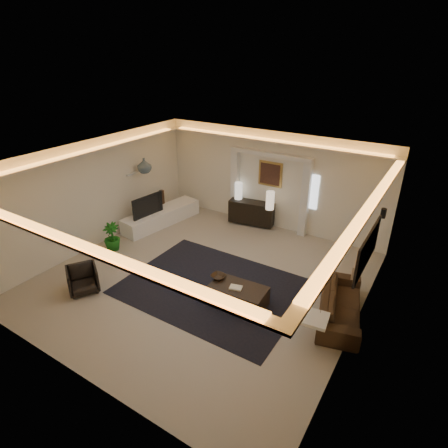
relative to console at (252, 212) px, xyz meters
The scene contains 33 objects.
floor 3.30m from the console, 82.07° to the right, with size 7.00×7.00×0.00m, color #A29986.
ceiling 4.12m from the console, 82.07° to the right, with size 7.00×7.00×0.00m, color white.
wall_back 1.17m from the console, 29.46° to the left, with size 7.00×7.00×0.00m, color #EEE5CD.
wall_front 6.84m from the console, 86.17° to the right, with size 7.00×7.00×0.00m, color #EEE5CD.
wall_left 4.57m from the console, 133.21° to the right, with size 7.00×7.00×0.00m, color #EEE5CD.
wall_right 5.22m from the console, 39.39° to the right, with size 7.00×7.00×0.00m, color #EEE5CD.
cove_soffit 3.96m from the console, 82.07° to the right, with size 7.00×7.00×0.04m, color silver.
daylight_slit 2.05m from the console, ahead, with size 0.25×0.03×1.00m, color white.
area_rug 3.57m from the console, 76.11° to the right, with size 4.00×3.00×0.01m, color black.
pilaster_left 1.00m from the console, 167.46° to the left, with size 0.22×0.20×2.20m, color silver.
pilaster_right 1.76m from the console, ahead, with size 0.22×0.20×2.20m, color silver.
alcove_header 1.91m from the console, 18.96° to the left, with size 2.52×0.20×0.12m, color silver.
painting_frame 1.35m from the console, 26.50° to the left, with size 0.74×0.04×0.74m, color tan.
painting_canvas 1.34m from the console, 23.90° to the left, with size 0.62×0.02×0.62m, color #4C2D1E.
art_panel_frame 5.07m from the console, 36.90° to the right, with size 0.04×1.64×0.74m, color black.
art_panel_gold 5.05m from the console, 37.08° to the right, with size 0.02×1.50×0.62m, color tan.
wall_sconce 4.17m from the console, 15.25° to the right, with size 0.12×0.12×0.22m, color black.
wall_niche 3.73m from the console, 148.31° to the right, with size 0.10×0.55×0.04m, color silver.
console is the anchor object (origin of this frame).
lamp_left 0.84m from the console, behind, with size 0.23×0.23×0.52m, color silver.
lamp_right 1.00m from the console, 17.35° to the right, with size 0.24×0.24×0.54m, color beige.
media_ledge 2.80m from the console, 148.80° to the right, with size 0.66×2.64×0.50m, color white.
tv 3.22m from the console, 142.25° to the right, with size 0.14×1.08×0.62m, color black.
figurine 2.90m from the console, 159.02° to the right, with size 0.16×0.16×0.43m, color #382516.
ginger_jar 3.51m from the console, 147.95° to the right, with size 0.42×0.42×0.43m, color slate.
plant 4.20m from the console, 125.56° to the right, with size 0.43×0.43×0.77m, color #166014.
sofa 4.62m from the console, 38.68° to the right, with size 0.79×2.03×0.59m, color black.
throw_blanket 5.13m from the console, 49.60° to the right, with size 0.61×0.50×0.07m, color white.
throw_pillow 4.07m from the console, 27.79° to the right, with size 0.10×0.34×0.34m, color tan.
coffee_table 4.00m from the console, 65.82° to the right, with size 1.21×0.66×0.45m, color black.
bowl 3.75m from the console, 73.07° to the right, with size 0.31×0.31×0.08m, color black.
magazine 4.04m from the console, 66.48° to the right, with size 0.26×0.19×0.03m, color beige.
armchair 5.32m from the console, 107.12° to the right, with size 0.64×0.66×0.60m, color black.
Camera 1 is at (4.36, -6.03, 5.04)m, focal length 29.64 mm.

